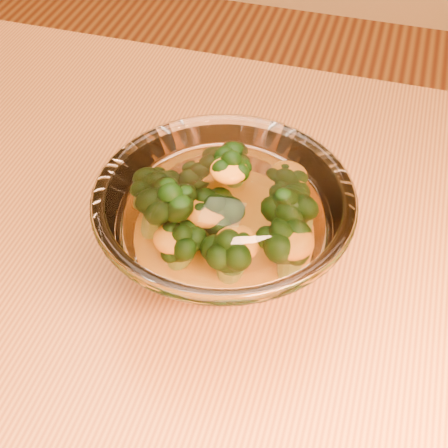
{
  "coord_description": "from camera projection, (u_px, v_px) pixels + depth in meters",
  "views": [
    {
      "loc": [
        -0.01,
        -0.31,
        1.2
      ],
      "look_at": [
        -0.11,
        0.05,
        0.81
      ],
      "focal_mm": 50.0,
      "sensor_mm": 36.0,
      "label": 1
    }
  ],
  "objects": [
    {
      "name": "broccoli_heap",
      "position": [
        223.0,
        210.0,
        0.54
      ],
      "size": [
        0.16,
        0.14,
        0.08
      ],
      "color": "black",
      "rests_on": "cheese_sauce"
    },
    {
      "name": "glass_bowl",
      "position": [
        224.0,
        228.0,
        0.54
      ],
      "size": [
        0.22,
        0.22,
        0.1
      ],
      "color": "white",
      "rests_on": "table"
    },
    {
      "name": "cheese_sauce",
      "position": [
        224.0,
        244.0,
        0.56
      ],
      "size": [
        0.11,
        0.11,
        0.03
      ],
      "primitive_type": "ellipsoid",
      "color": "orange",
      "rests_on": "glass_bowl"
    },
    {
      "name": "table",
      "position": [
        325.0,
        396.0,
        0.6
      ],
      "size": [
        1.2,
        0.8,
        0.75
      ],
      "color": "#BA7837",
      "rests_on": "ground"
    }
  ]
}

